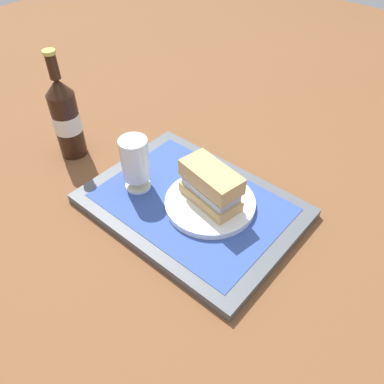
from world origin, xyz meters
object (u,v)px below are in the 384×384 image
Objects in this scene: sandwich at (210,184)px; beer_glass at (135,162)px; beer_bottle at (66,117)px; plate at (210,203)px.

beer_glass is at bearing 30.69° from sandwich.
sandwich is at bearing -171.13° from beer_bottle.
plate is 0.40m from beer_bottle.
beer_glass is at bearing 20.02° from plate.
plate is 0.18m from beer_glass.
beer_glass reaches higher than plate.
sandwich is at bearing -159.39° from beer_glass.
plate is 0.71× the size of beer_bottle.
beer_glass is (0.15, 0.06, 0.01)m from sandwich.
beer_bottle reaches higher than beer_glass.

